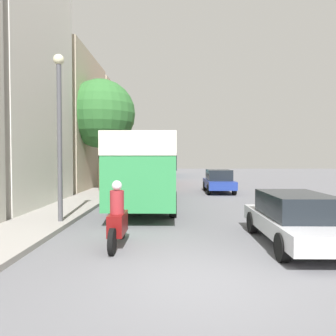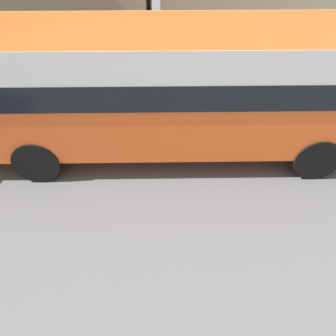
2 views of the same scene
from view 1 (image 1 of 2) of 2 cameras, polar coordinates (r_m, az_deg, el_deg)
The scene contains 13 objects.
ground_plane at distance 6.49m, azimuth 5.63°, elevation -19.17°, with size 120.00×120.00×0.00m, color slate.
building_far_terrace at distance 25.31m, azimuth -20.57°, elevation 7.29°, with size 6.97×8.47×9.51m.
building_end_row at distance 32.72m, azimuth -13.90°, elevation 5.98°, with size 5.21×6.83×9.37m.
bus_lead at distance 16.11m, azimuth -3.21°, elevation 0.97°, with size 2.57×11.13×3.19m.
bus_following at distance 28.53m, azimuth -2.02°, elevation 0.99°, with size 2.55×9.68×2.87m.
bus_third_in_line at distance 40.83m, azimuth -0.71°, elevation 1.25°, with size 2.63×10.78×2.84m.
motorcycle_behind_lead at distance 8.73m, azimuth -8.80°, elevation -8.98°, with size 0.38×2.24×1.73m.
car_crossing at distance 21.76m, azimuth 8.83°, elevation -2.20°, with size 1.79×4.08×1.51m.
car_far_curb at distance 9.39m, azimuth 21.29°, elevation -8.07°, with size 1.80×4.49×1.37m.
pedestrian_near_curb at distance 48.23m, azimuth -5.16°, elevation 0.44°, with size 0.36×0.36×1.83m.
pedestrian_walking_away at distance 43.23m, azimuth -6.25°, elevation 0.16°, with size 0.33×0.33×1.68m.
street_tree at distance 22.05m, azimuth -11.60°, elevation 9.18°, with size 4.47×4.47×7.24m.
lamp_post at distance 11.75m, azimuth -18.39°, elevation 7.62°, with size 0.36×0.36×5.64m.
Camera 1 is at (-0.51, -6.03, 2.33)m, focal length 35.00 mm.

